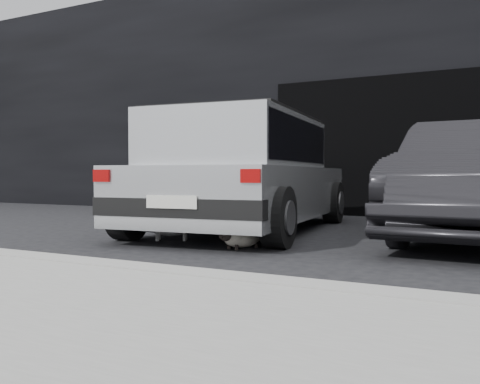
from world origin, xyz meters
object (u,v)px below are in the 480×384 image
at_px(silver_hatchback, 244,168).
at_px(cat_siamese, 240,238).
at_px(cat_white, 175,225).
at_px(second_car, 480,179).

xyz_separation_m(silver_hatchback, cat_siamese, (0.72, -1.53, -0.76)).
xyz_separation_m(silver_hatchback, cat_white, (-0.29, -1.27, -0.69)).
height_order(silver_hatchback, cat_siamese, silver_hatchback).
distance_m(silver_hatchback, second_car, 3.00).
relative_size(silver_hatchback, cat_white, 6.27).
xyz_separation_m(silver_hatchback, second_car, (2.95, 0.49, -0.14)).
distance_m(silver_hatchback, cat_white, 1.48).
relative_size(second_car, cat_siamese, 6.50).
bearing_deg(cat_siamese, silver_hatchback, -43.88).
bearing_deg(second_car, cat_white, -148.63).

